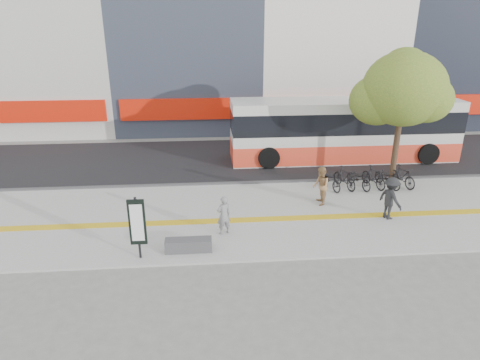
{
  "coord_description": "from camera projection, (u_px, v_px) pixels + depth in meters",
  "views": [
    {
      "loc": [
        -1.88,
        -13.82,
        7.52
      ],
      "look_at": [
        -0.56,
        2.0,
        1.41
      ],
      "focal_mm": 31.1,
      "sensor_mm": 36.0,
      "label": 1
    }
  ],
  "objects": [
    {
      "name": "pedestrian_tan",
      "position": [
        321.0,
        186.0,
        17.71
      ],
      "size": [
        0.69,
        0.86,
        1.68
      ],
      "primitive_type": "imported",
      "rotation": [
        0.0,
        0.0,
        -1.64
      ],
      "color": "#9D744A",
      "rests_on": "sidewalk"
    },
    {
      "name": "street",
      "position": [
        240.0,
        159.0,
        24.06
      ],
      "size": [
        40.0,
        8.0,
        0.06
      ],
      "primitive_type": "cube",
      "color": "black",
      "rests_on": "ground"
    },
    {
      "name": "ground",
      "position": [
        259.0,
        233.0,
        15.7
      ],
      "size": [
        120.0,
        120.0,
        0.0
      ],
      "primitive_type": "plane",
      "color": "slate",
      "rests_on": "ground"
    },
    {
      "name": "bicycle_row",
      "position": [
        366.0,
        178.0,
        19.65
      ],
      "size": [
        4.57,
        1.85,
        1.02
      ],
      "color": "black",
      "rests_on": "sidewalk"
    },
    {
      "name": "tactile_strip",
      "position": [
        256.0,
        219.0,
        16.6
      ],
      "size": [
        40.0,
        0.45,
        0.01
      ],
      "primitive_type": "cube",
      "color": "gold",
      "rests_on": "sidewalk"
    },
    {
      "name": "sidewalk",
      "position": [
        254.0,
        215.0,
        17.08
      ],
      "size": [
        40.0,
        7.0,
        0.08
      ],
      "primitive_type": "cube",
      "color": "gray",
      "rests_on": "ground"
    },
    {
      "name": "bench",
      "position": [
        189.0,
        245.0,
        14.27
      ],
      "size": [
        1.6,
        0.45,
        0.45
      ],
      "primitive_type": "cube",
      "color": "#3E3E41",
      "rests_on": "sidewalk"
    },
    {
      "name": "signboard",
      "position": [
        137.0,
        223.0,
        13.48
      ],
      "size": [
        0.55,
        0.1,
        2.2
      ],
      "color": "black",
      "rests_on": "sidewalk"
    },
    {
      "name": "seated_woman",
      "position": [
        224.0,
        215.0,
        15.26
      ],
      "size": [
        0.64,
        0.55,
        1.5
      ],
      "primitive_type": "imported",
      "rotation": [
        0.0,
        0.0,
        3.55
      ],
      "color": "black",
      "rests_on": "sidewalk"
    },
    {
      "name": "curb",
      "position": [
        246.0,
        183.0,
        20.32
      ],
      "size": [
        40.0,
        0.25,
        0.14
      ],
      "primitive_type": "cube",
      "color": "#3E3E41",
      "rests_on": "ground"
    },
    {
      "name": "bus",
      "position": [
        344.0,
        132.0,
        23.46
      ],
      "size": [
        12.71,
        3.01,
        3.38
      ],
      "color": "silver",
      "rests_on": "street"
    },
    {
      "name": "street_tree",
      "position": [
        402.0,
        90.0,
        19.12
      ],
      "size": [
        4.4,
        3.8,
        6.31
      ],
      "color": "#321F16",
      "rests_on": "sidewalk"
    },
    {
      "name": "pedestrian_dark",
      "position": [
        390.0,
        198.0,
        16.43
      ],
      "size": [
        1.01,
        1.28,
        1.73
      ],
      "primitive_type": "imported",
      "rotation": [
        0.0,
        0.0,
        1.94
      ],
      "color": "black",
      "rests_on": "sidewalk"
    }
  ]
}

